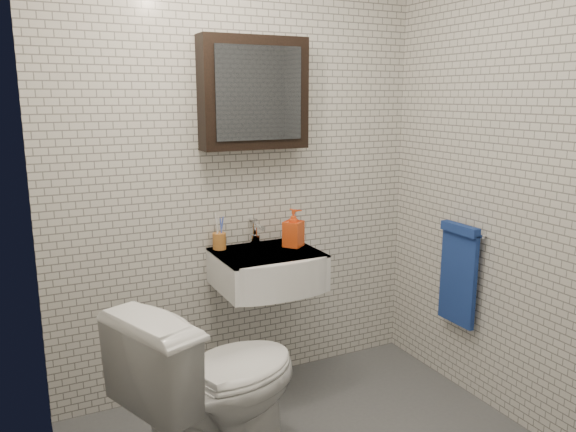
{
  "coord_description": "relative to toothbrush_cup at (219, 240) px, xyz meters",
  "views": [
    {
      "loc": [
        -1.16,
        -1.94,
        1.69
      ],
      "look_at": [
        0.02,
        0.45,
        1.12
      ],
      "focal_mm": 35.0,
      "sensor_mm": 36.0,
      "label": 1
    }
  ],
  "objects": [
    {
      "name": "mirror_cabinet",
      "position": [
        0.21,
        -0.01,
        0.8
      ],
      "size": [
        0.6,
        0.15,
        0.6
      ],
      "color": "black",
      "rests_on": "room_shell"
    },
    {
      "name": "soap_bottle",
      "position": [
        0.4,
        -0.13,
        0.06
      ],
      "size": [
        0.14,
        0.14,
        0.22
      ],
      "primitive_type": "imported",
      "rotation": [
        0.0,
        0.0,
        0.65
      ],
      "color": "orange",
      "rests_on": "washbasin"
    },
    {
      "name": "towel_rail",
      "position": [
        1.21,
        -0.59,
        -0.18
      ],
      "size": [
        0.09,
        0.3,
        0.58
      ],
      "color": "silver",
      "rests_on": "room_shell"
    },
    {
      "name": "washbasin",
      "position": [
        0.21,
        -0.21,
        -0.14
      ],
      "size": [
        0.55,
        0.5,
        0.2
      ],
      "color": "white",
      "rests_on": "room_shell"
    },
    {
      "name": "toothbrush_cup",
      "position": [
        0.0,
        0.0,
        0.0
      ],
      "size": [
        0.09,
        0.09,
        0.2
      ],
      "rotation": [
        0.0,
        0.0,
        -0.32
      ],
      "color": "#BD732F",
      "rests_on": "washbasin"
    },
    {
      "name": "toilet",
      "position": [
        -0.27,
        -0.7,
        -0.47
      ],
      "size": [
        0.96,
        0.75,
        0.86
      ],
      "primitive_type": "imported",
      "rotation": [
        0.0,
        0.0,
        1.95
      ],
      "color": "white",
      "rests_on": "ground"
    },
    {
      "name": "faucet",
      "position": [
        0.21,
        -0.01,
        0.02
      ],
      "size": [
        0.06,
        0.2,
        0.15
      ],
      "color": "silver",
      "rests_on": "washbasin"
    },
    {
      "name": "room_shell",
      "position": [
        0.16,
        -0.94,
        0.57
      ],
      "size": [
        2.22,
        2.02,
        2.51
      ],
      "color": "silver",
      "rests_on": "ground"
    }
  ]
}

